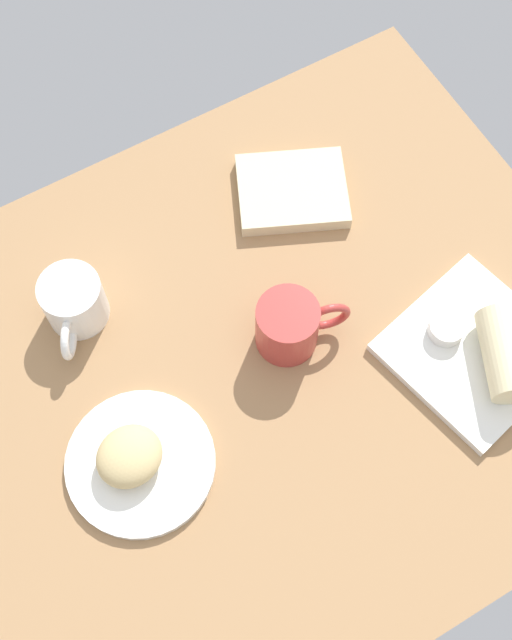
# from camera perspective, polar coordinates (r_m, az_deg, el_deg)

# --- Properties ---
(dining_table) EXTENTS (1.10, 0.90, 0.04)m
(dining_table) POSITION_cam_1_polar(r_m,az_deg,el_deg) (1.28, -0.13, -3.56)
(dining_table) COLOR #9E754C
(dining_table) RESTS_ON ground
(round_plate) EXTENTS (0.21, 0.21, 0.01)m
(round_plate) POSITION_cam_1_polar(r_m,az_deg,el_deg) (1.23, -7.81, -9.55)
(round_plate) COLOR white
(round_plate) RESTS_ON dining_table
(scone_pastry) EXTENTS (0.11, 0.11, 0.05)m
(scone_pastry) POSITION_cam_1_polar(r_m,az_deg,el_deg) (1.20, -8.56, -9.09)
(scone_pastry) COLOR tan
(scone_pastry) RESTS_ON round_plate
(square_plate) EXTENTS (0.27, 0.27, 0.02)m
(square_plate) POSITION_cam_1_polar(r_m,az_deg,el_deg) (1.31, 14.52, -2.00)
(square_plate) COLOR white
(square_plate) RESTS_ON dining_table
(sauce_cup) EXTENTS (0.05, 0.05, 0.02)m
(sauce_cup) POSITION_cam_1_polar(r_m,az_deg,el_deg) (1.29, 12.74, -0.54)
(sauce_cup) COLOR silver
(sauce_cup) RESTS_ON square_plate
(breakfast_wrap) EXTENTS (0.12, 0.15, 0.07)m
(breakfast_wrap) POSITION_cam_1_polar(r_m,az_deg,el_deg) (1.27, 16.58, -2.18)
(breakfast_wrap) COLOR beige
(breakfast_wrap) RESTS_ON square_plate
(book_stack) EXTENTS (0.22, 0.20, 0.03)m
(book_stack) POSITION_cam_1_polar(r_m,az_deg,el_deg) (1.39, 2.46, 8.70)
(book_stack) COLOR beige
(book_stack) RESTS_ON dining_table
(coffee_mug) EXTENTS (0.14, 0.09, 0.10)m
(coffee_mug) POSITION_cam_1_polar(r_m,az_deg,el_deg) (1.24, 2.29, -0.36)
(coffee_mug) COLOR #B23833
(coffee_mug) RESTS_ON dining_table
(second_mug) EXTENTS (0.10, 0.13, 0.09)m
(second_mug) POSITION_cam_1_polar(r_m,az_deg,el_deg) (1.29, -12.23, 1.17)
(second_mug) COLOR white
(second_mug) RESTS_ON dining_table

